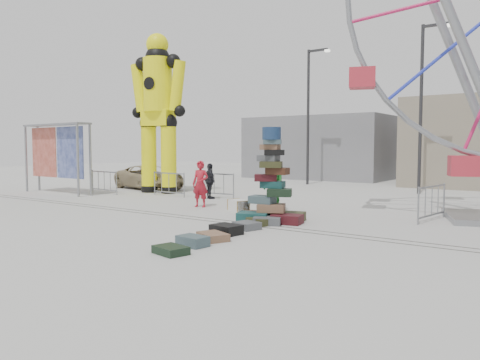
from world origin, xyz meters
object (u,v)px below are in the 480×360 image
Objects in this scene: pedestrian_red at (200,184)px; parked_suv at (149,177)px; pedestrian_black at (210,181)px; lamp_post_left at (310,110)px; steamer_trunk at (238,205)px; pedestrian_green at (273,185)px; crash_test_dummy at (158,107)px; banner_scaffold at (56,141)px; barricade_dummy_b at (169,184)px; suitcase_tower at (271,196)px; barricade_dummy_c at (214,185)px; lamp_post_right at (423,100)px; barricade_dummy_a at (104,182)px; barricade_wheel_front at (432,203)px.

pedestrian_red is 0.38× the size of parked_suv.
pedestrian_black is at bearing -95.50° from parked_suv.
lamp_post_left is 13.18m from steamer_trunk.
crash_test_dummy is at bearing 177.62° from pedestrian_green.
banner_scaffold is 6.07m from barricade_dummy_b.
pedestrian_red is at bearing 141.85° from suitcase_tower.
barricade_dummy_b is 2.17m from barricade_dummy_c.
steamer_trunk is at bearing -110.00° from lamp_post_right.
pedestrian_green is at bearing -105.89° from lamp_post_right.
barricade_dummy_a is at bearing -117.63° from lamp_post_left.
parked_suv reaches higher than steamer_trunk.
banner_scaffold is 3.02× the size of pedestrian_black.
pedestrian_black is (0.23, -0.59, 0.22)m from barricade_dummy_c.
suitcase_tower reaches higher than parked_suv.
barricade_wheel_front is (2.45, -8.43, -3.93)m from lamp_post_right.
barricade_dummy_a reaches higher than steamer_trunk.
pedestrian_red is at bearing -26.12° from barricade_dummy_b.
pedestrian_green reaches higher than barricade_dummy_a.
suitcase_tower is 7.19m from barricade_dummy_c.
banner_scaffold reaches higher than parked_suv.
banner_scaffold is 2.59× the size of pedestrian_green.
crash_test_dummy is 4.05m from barricade_dummy_b.
lamp_post_left is 10.76m from barricade_dummy_b.
crash_test_dummy reaches higher than suitcase_tower.
barricade_dummy_a is 3.57m from barricade_dummy_b.
pedestrian_red is at bearing -5.42° from barricade_dummy_a.
suitcase_tower is 13.20m from banner_scaffold.
pedestrian_green is at bearing -174.07° from pedestrian_black.
lamp_post_right is 5.19× the size of pedestrian_black.
parked_suv reaches higher than barricade_wheel_front.
suitcase_tower is 8.52m from barricade_dummy_b.
pedestrian_red reaches higher than barricade_dummy_a.
pedestrian_red is at bearing -39.75° from crash_test_dummy.
barricade_dummy_a is 5.73m from barricade_dummy_c.
suitcase_tower is 1.63× the size of pedestrian_red.
banner_scaffold is (-3.77, -3.10, -1.67)m from crash_test_dummy.
lamp_post_left is 12.63m from pedestrian_green.
pedestrian_red is at bearing -118.55° from lamp_post_right.
suitcase_tower is 12.53m from parked_suv.
pedestrian_red reaches higher than barricade_dummy_b.
parked_suv is (-7.16, 4.25, -0.23)m from pedestrian_red.
barricade_dummy_c is (7.33, 2.99, -1.97)m from banner_scaffold.
suitcase_tower is at bearing 173.02° from pedestrian_black.
lamp_post_right is 11.47m from steamer_trunk.
banner_scaffold reaches higher than suitcase_tower.
steamer_trunk is at bearing -46.60° from barricade_dummy_c.
lamp_post_right is 10.73m from barricade_dummy_c.
lamp_post_right is at bearing 47.03° from pedestrian_red.
barricade_dummy_b reaches higher than steamer_trunk.
barricade_dummy_b is (-7.71, 3.62, -0.24)m from suitcase_tower.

